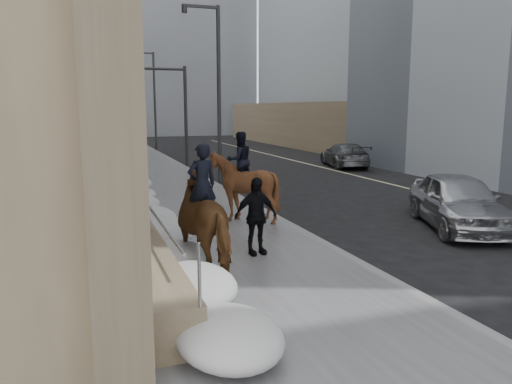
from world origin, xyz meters
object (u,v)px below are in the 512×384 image
(car_grey, at_px, (344,155))
(mounted_horse_right, at_px, (241,184))
(car_silver, at_px, (458,201))
(pedestrian, at_px, (256,216))
(mounted_horse_left, at_px, (211,221))

(car_grey, bearing_deg, mounted_horse_right, 62.53)
(car_silver, distance_m, car_grey, 15.63)
(car_silver, bearing_deg, mounted_horse_right, 178.28)
(car_grey, bearing_deg, car_silver, 85.86)
(mounted_horse_right, height_order, pedestrian, mounted_horse_right)
(mounted_horse_right, height_order, car_grey, mounted_horse_right)
(mounted_horse_left, height_order, mounted_horse_right, mounted_horse_left)
(mounted_horse_left, bearing_deg, pedestrian, -153.89)
(pedestrian, distance_m, car_silver, 6.73)
(mounted_horse_right, xyz_separation_m, pedestrian, (-0.76, -3.48, -0.24))
(mounted_horse_left, bearing_deg, car_silver, -178.01)
(mounted_horse_right, relative_size, car_silver, 0.56)
(car_silver, relative_size, car_grey, 0.97)
(pedestrian, bearing_deg, mounted_horse_right, 71.31)
(mounted_horse_right, xyz_separation_m, car_silver, (5.91, -2.61, -0.45))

